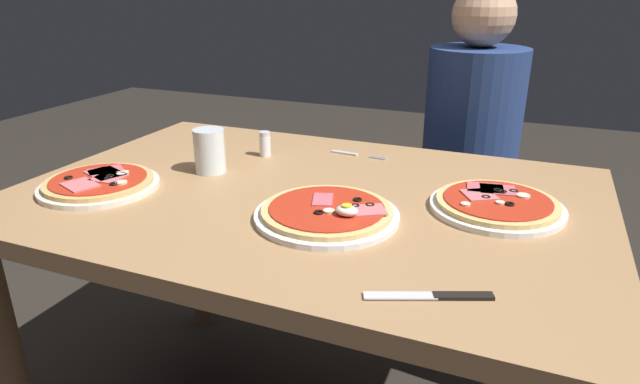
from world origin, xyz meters
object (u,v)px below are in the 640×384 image
Objects in this scene: pizza_foreground at (327,213)px; salt_shaker at (265,144)px; fork at (354,154)px; water_glass_near at (210,153)px; dining_table at (307,235)px; diner_person at (467,171)px; knife at (438,296)px; pizza_across_right at (497,204)px; pizza_across_left at (99,183)px.

pizza_foreground is 4.33× the size of salt_shaker.
pizza_foreground is 1.84× the size of fork.
pizza_foreground is 0.42m from fork.
water_glass_near is at bearing -137.41° from fork.
diner_person reaches higher than dining_table.
salt_shaker is 0.06× the size of diner_person.
salt_shaker is at bearing 137.30° from knife.
diner_person is (-0.10, 1.13, -0.18)m from knife.
water_glass_near reaches higher than fork.
water_glass_near is at bearing -111.37° from salt_shaker.
water_glass_near is 0.73m from knife.
water_glass_near is at bearing 172.06° from dining_table.
water_glass_near is at bearing 150.48° from knife.
dining_table is at bearing -91.91° from fork.
pizza_across_right is 0.46m from fork.
dining_table is 1.09× the size of diner_person.
water_glass_near reaches higher than dining_table.
pizza_across_right is 0.79m from diner_person.
pizza_foreground is 0.35m from pizza_across_right.
pizza_foreground reaches higher than fork.
pizza_across_left is 2.47× the size of water_glass_near.
salt_shaker is at bearing 166.73° from pizza_across_right.
water_glass_near is 0.68× the size of fork.
pizza_foreground is 1.55× the size of knife.
water_glass_near is (-0.37, 0.15, 0.03)m from pizza_foreground.
pizza_across_left is at bearing -175.47° from pizza_foreground.
dining_table is 11.96× the size of water_glass_near.
water_glass_near is 0.09× the size of diner_person.
diner_person is at bearing 72.49° from dining_table.
pizza_across_right is at bearing 14.31° from pizza_across_left.
pizza_across_left is (-0.45, -0.16, 0.12)m from dining_table.
salt_shaker is at bearing 135.92° from dining_table.
dining_table is 0.32m from fork.
knife is 1.15m from diner_person.
water_glass_near reaches higher than pizza_foreground.
dining_table is 0.43m from pizza_across_right.
knife is at bearing -11.39° from pizza_across_left.
salt_shaker reaches higher than pizza_across_right.
pizza_across_right is 0.23× the size of diner_person.
salt_shaker is (0.06, 0.17, -0.01)m from water_glass_near.
pizza_foreground is 0.44m from salt_shaker.
dining_table is at bearing -7.94° from water_glass_near.
knife is at bearing -42.70° from salt_shaker.
salt_shaker is at bearing -156.31° from fork.
pizza_foreground reaches higher than knife.
dining_table is 0.32m from salt_shaker.
dining_table is 4.71× the size of pizza_across_right.
salt_shaker is at bearing 133.97° from pizza_foreground.
diner_person reaches higher than fork.
pizza_across_left is 0.26m from water_glass_near.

